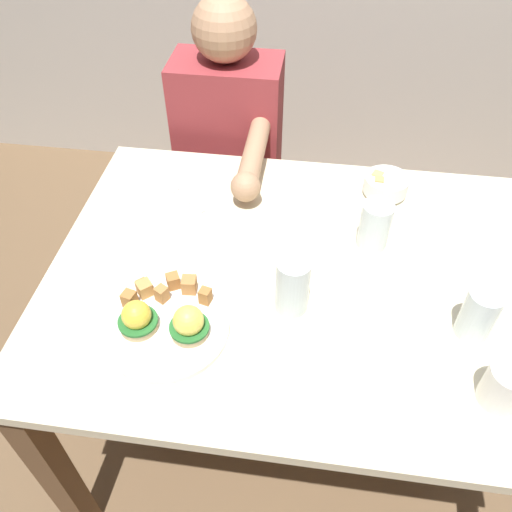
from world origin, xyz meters
TOP-DOWN VIEW (x-y plane):
  - ground_plane at (0.00, 0.00)m, footprint 6.00×6.00m
  - dining_table at (0.00, 0.00)m, footprint 1.20×0.90m
  - eggs_benedict_plate at (-0.28, -0.20)m, footprint 0.27×0.27m
  - fruit_bowl at (0.20, 0.33)m, footprint 0.12×0.12m
  - coffee_mug at (0.40, -0.28)m, footprint 0.11×0.08m
  - fork at (-0.35, 0.24)m, footprint 0.13×0.11m
  - water_glass_near at (-0.02, -0.11)m, footprint 0.07×0.07m
  - water_glass_far at (0.16, 0.12)m, footprint 0.08×0.08m
  - water_glass_extra at (0.37, -0.12)m, footprint 0.07×0.07m
  - diner_person at (-0.29, 0.60)m, footprint 0.34×0.54m

SIDE VIEW (x-z plane):
  - ground_plane at x=0.00m, z-range 0.00..0.00m
  - dining_table at x=0.00m, z-range 0.26..1.00m
  - diner_person at x=-0.29m, z-range 0.08..1.22m
  - fork at x=-0.35m, z-range 0.74..0.74m
  - eggs_benedict_plate at x=-0.28m, z-range 0.72..0.81m
  - fruit_bowl at x=0.20m, z-range 0.74..0.80m
  - coffee_mug at x=0.40m, z-range 0.74..0.84m
  - water_glass_far at x=0.16m, z-range 0.73..0.86m
  - water_glass_extra at x=0.37m, z-range 0.73..0.86m
  - water_glass_near at x=-0.02m, z-range 0.73..0.87m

